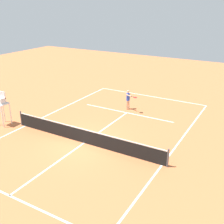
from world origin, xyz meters
TOP-DOWN VIEW (x-y plane):
  - ground_plane at (0.00, 0.00)m, footprint 60.00×60.00m
  - court_lines at (0.00, 0.00)m, footprint 10.30×21.35m
  - tennis_net at (0.00, 0.00)m, footprint 10.90×0.10m
  - player_serving at (0.26, -6.60)m, footprint 1.18×0.85m
  - tennis_ball at (1.69, -5.69)m, footprint 0.07×0.07m
  - umpire_chair at (6.57, 0.52)m, footprint 0.80×0.80m

SIDE VIEW (x-z plane):
  - ground_plane at x=0.00m, z-range 0.00..0.00m
  - court_lines at x=0.00m, z-range 0.00..0.01m
  - tennis_ball at x=1.69m, z-range 0.00..0.07m
  - tennis_net at x=0.00m, z-range -0.04..1.03m
  - player_serving at x=0.26m, z-range 0.15..1.76m
  - umpire_chair at x=6.57m, z-range 0.40..2.81m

